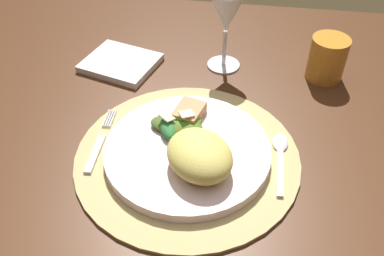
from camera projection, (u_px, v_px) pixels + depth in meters
dining_table at (201, 170)px, 0.83m from camera, size 1.21×0.96×0.72m
placemat at (187, 156)px, 0.68m from camera, size 0.36×0.36×0.01m
dinner_plate at (187, 151)px, 0.67m from camera, size 0.27×0.27×0.02m
pasta_serving at (200, 155)px, 0.61m from camera, size 0.14×0.15×0.05m
salad_greens at (178, 127)px, 0.69m from camera, size 0.10×0.08×0.03m
bread_piece at (189, 113)px, 0.71m from camera, size 0.06×0.07×0.02m
fork at (100, 143)px, 0.69m from camera, size 0.02×0.15×0.00m
spoon at (280, 152)px, 0.68m from camera, size 0.03×0.14×0.01m
napkin at (121, 63)px, 0.87m from camera, size 0.17×0.16×0.01m
wine_glass at (226, 15)px, 0.80m from camera, size 0.07×0.07×0.16m
amber_tumbler at (327, 58)px, 0.82m from camera, size 0.07×0.07×0.09m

